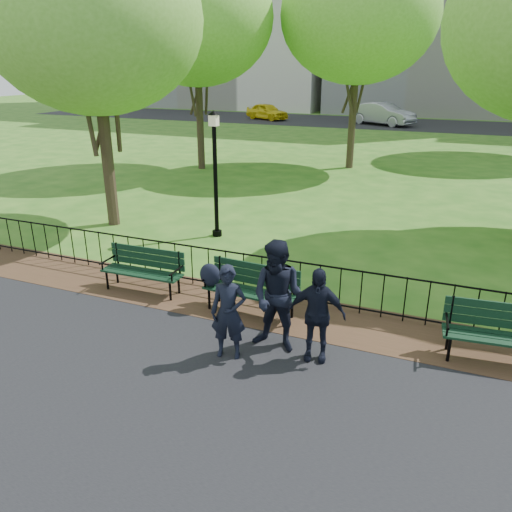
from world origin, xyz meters
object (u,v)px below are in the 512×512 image
at_px(sedan_silver, 383,114).
at_px(lamppost, 215,170).
at_px(park_bench_main, 234,280).
at_px(tree_mid_w, 196,18).
at_px(park_bench_left_a, 144,265).
at_px(person_left, 229,312).
at_px(tree_near_w, 92,19).
at_px(park_bench_right_a, 505,328).
at_px(tree_far_c, 359,14).
at_px(person_right, 316,314).
at_px(taxi, 267,111).
at_px(person_mid, 279,297).

bearing_deg(sedan_silver, lamppost, -154.93).
height_order(park_bench_main, tree_mid_w, tree_mid_w).
relative_size(park_bench_left_a, sedan_silver, 0.35).
xyz_separation_m(person_left, sedan_silver, (-2.96, 33.94, 0.05)).
bearing_deg(tree_near_w, park_bench_right_a, -19.63).
distance_m(park_bench_left_a, park_bench_right_a, 6.77).
xyz_separation_m(park_bench_main, park_bench_right_a, (4.66, 0.02, -0.04)).
bearing_deg(tree_far_c, park_bench_right_a, -68.99).
bearing_deg(tree_mid_w, person_right, -55.37).
relative_size(park_bench_right_a, tree_near_w, 0.23).
bearing_deg(lamppost, tree_mid_w, 120.65).
bearing_deg(sedan_silver, taxi, 113.18).
distance_m(lamppost, tree_near_w, 4.97).
height_order(tree_far_c, person_left, tree_far_c).
height_order(tree_mid_w, sedan_silver, tree_mid_w).
height_order(tree_mid_w, tree_far_c, tree_far_c).
xyz_separation_m(park_bench_right_a, tree_near_w, (-10.28, 3.67, 4.93)).
bearing_deg(park_bench_left_a, park_bench_main, -4.81).
distance_m(park_bench_right_a, person_left, 4.34).
xyz_separation_m(person_right, taxi, (-13.88, 33.77, -0.11)).
bearing_deg(taxi, person_mid, -134.52).
relative_size(person_mid, taxi, 0.48).
bearing_deg(person_left, park_bench_left_a, 135.36).
bearing_deg(person_right, tree_far_c, 90.74).
bearing_deg(park_bench_main, person_right, -25.09).
height_order(tree_near_w, person_left, tree_near_w).
relative_size(tree_near_w, person_mid, 4.22).
distance_m(lamppost, person_left, 6.20).
distance_m(park_bench_left_a, person_left, 3.17).
relative_size(park_bench_left_a, person_left, 1.12).
distance_m(person_right, sedan_silver, 33.74).
relative_size(park_bench_right_a, person_right, 1.20).
relative_size(tree_far_c, sedan_silver, 1.80).
distance_m(park_bench_left_a, person_mid, 3.56).
distance_m(person_left, person_mid, 0.84).
distance_m(park_bench_left_a, tree_mid_w, 14.18).
bearing_deg(lamppost, person_left, -61.64).
xyz_separation_m(lamppost, person_right, (4.21, -4.92, -1.03)).
distance_m(park_bench_right_a, lamppost, 8.06).
relative_size(tree_near_w, tree_far_c, 0.87).
bearing_deg(park_bench_right_a, lamppost, 145.57).
bearing_deg(tree_near_w, person_left, -39.86).
height_order(tree_far_c, person_right, tree_far_c).
bearing_deg(tree_mid_w, person_left, -60.25).
bearing_deg(tree_far_c, sedan_silver, 94.34).
height_order(person_left, person_mid, person_mid).
height_order(tree_near_w, taxi, tree_near_w).
xyz_separation_m(tree_far_c, sedan_silver, (-1.34, 17.60, -5.49)).
bearing_deg(lamppost, park_bench_right_a, -28.95).
xyz_separation_m(tree_mid_w, person_left, (7.78, -13.61, -5.41)).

